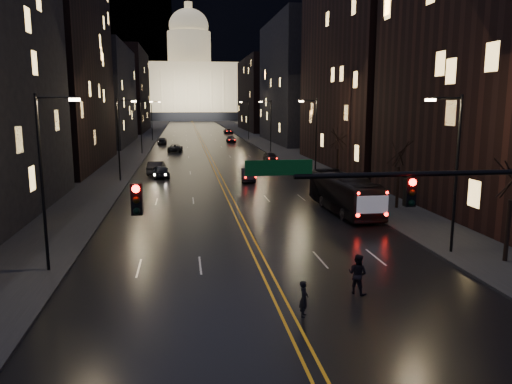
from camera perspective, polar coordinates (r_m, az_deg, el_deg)
name	(u,v)px	position (r m, az deg, el deg)	size (l,w,h in m)	color
ground	(306,353)	(18.25, 5.69, -17.84)	(900.00, 900.00, 0.00)	black
road	(197,133)	(145.92, -6.71, 6.75)	(20.00, 320.00, 0.02)	black
sidewalk_left	(148,133)	(146.21, -12.24, 6.62)	(8.00, 320.00, 0.16)	black
sidewalk_right	(246,132)	(146.97, -1.21, 6.86)	(8.00, 320.00, 0.16)	black
center_line	(197,133)	(145.92, -6.71, 6.75)	(0.62, 320.00, 0.01)	orange
building_left_mid	(49,60)	(71.87, -22.58, 13.76)	(12.00, 30.00, 28.00)	black
building_left_far	(99,96)	(108.96, -17.52, 10.47)	(12.00, 34.00, 20.00)	black
building_left_dist	(125,91)	(156.58, -14.76, 11.11)	(12.00, 40.00, 24.00)	black
building_right_tall	(372,22)	(70.99, 13.16, 18.38)	(12.00, 30.00, 38.00)	black
building_right_mid	(299,82)	(110.57, 4.95, 12.44)	(12.00, 34.00, 26.00)	black
building_right_dist	(264,95)	(157.63, 0.90, 11.06)	(12.00, 40.00, 22.00)	black
mountain_ridge	(239,28)	(402.04, -1.98, 18.24)	(520.00, 60.00, 130.00)	black
capitol	(190,86)	(265.79, -7.54, 11.94)	(90.00, 50.00, 58.50)	black
traffic_signal	(475,204)	(18.81, 23.73, -1.28)	(17.29, 0.45, 7.00)	black
streetlamp_right_near	(454,166)	(29.80, 21.67, 2.76)	(2.13, 0.25, 9.00)	black
streetlamp_left_near	(45,174)	(26.73, -22.94, 1.90)	(2.13, 0.25, 9.00)	black
streetlamp_right_mid	(315,134)	(57.66, 6.70, 6.65)	(2.13, 0.25, 9.00)	black
streetlamp_left_mid	(120,135)	(56.14, -15.29, 6.27)	(2.13, 0.25, 9.00)	black
streetlamp_right_far	(270,123)	(86.96, 1.59, 7.88)	(2.13, 0.25, 9.00)	black
streetlamp_left_far	(142,124)	(85.96, -12.90, 7.60)	(2.13, 0.25, 9.00)	black
streetlamp_right_dist	(248,118)	(116.62, -0.95, 8.47)	(2.13, 0.25, 9.00)	black
streetlamp_left_dist	(153,118)	(115.87, -11.73, 8.25)	(2.13, 0.25, 9.00)	black
tree_right_near	(512,181)	(29.38, 27.23, 1.16)	(2.40, 2.40, 6.65)	black
tree_right_mid	(399,154)	(41.48, 16.04, 4.20)	(2.40, 2.40, 6.65)	black
tree_right_far	(338,140)	(56.39, 9.38, 5.94)	(2.40, 2.40, 6.65)	black
bus	(344,193)	(40.04, 10.05, -0.16)	(2.50, 10.67, 2.97)	black
oncoming_car_a	(161,172)	(58.30, -10.83, 2.31)	(1.80, 4.48, 1.53)	black
oncoming_car_b	(156,168)	(61.44, -11.33, 2.74)	(1.74, 4.98, 1.64)	black
oncoming_car_c	(175,148)	(89.57, -9.21, 5.00)	(2.29, 4.96, 1.38)	black
oncoming_car_d	(162,141)	(106.54, -10.70, 5.77)	(1.96, 4.83, 1.40)	black
receding_car_a	(248,175)	(55.03, -0.91, 1.98)	(1.51, 4.34, 1.43)	black
receding_car_b	(270,157)	(73.05, 1.66, 4.02)	(1.74, 4.32, 1.47)	black
receding_car_c	(231,139)	(109.13, -2.87, 6.02)	(1.92, 4.73, 1.37)	black
receding_car_d	(228,131)	(141.61, -3.19, 6.97)	(2.28, 4.94, 1.37)	black
pedestrian_a	(304,299)	(20.65, 5.50, -12.06)	(0.55, 0.36, 1.52)	black
pedestrian_b	(358,274)	(23.27, 11.53, -9.17)	(0.91, 0.50, 1.86)	black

